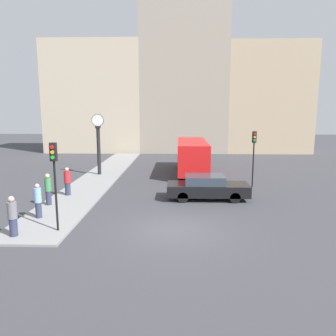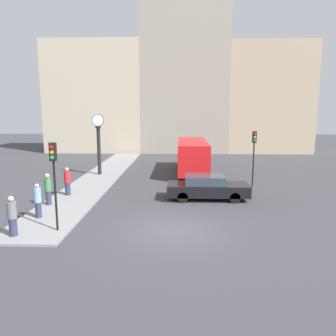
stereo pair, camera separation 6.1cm
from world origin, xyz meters
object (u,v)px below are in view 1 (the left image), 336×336
(traffic_light_near, at_px, (54,168))
(traffic_light_far, at_px, (254,147))
(pedestrian_green_hoodie, at_px, (48,189))
(pedestrian_blue_stripe, at_px, (38,201))
(sedan_car, at_px, (207,187))
(pedestrian_red_top, at_px, (67,181))
(pedestrian_grey_jacket, at_px, (13,216))
(street_clock, at_px, (99,144))
(bus_distant, at_px, (192,155))

(traffic_light_near, height_order, traffic_light_far, traffic_light_near)
(pedestrian_green_hoodie, bearing_deg, pedestrian_blue_stripe, -80.14)
(sedan_car, xyz_separation_m, pedestrian_green_hoodie, (-8.66, -1.80, 0.26))
(traffic_light_near, relative_size, traffic_light_far, 0.99)
(traffic_light_far, height_order, pedestrian_red_top, traffic_light_far)
(traffic_light_far, distance_m, pedestrian_blue_stripe, 13.82)
(pedestrian_grey_jacket, bearing_deg, street_clock, 88.54)
(pedestrian_grey_jacket, bearing_deg, traffic_light_near, 23.73)
(bus_distant, height_order, pedestrian_red_top, bus_distant)
(pedestrian_grey_jacket, bearing_deg, pedestrian_red_top, 90.03)
(bus_distant, distance_m, street_clock, 7.61)
(sedan_car, bearing_deg, pedestrian_blue_stripe, -154.42)
(traffic_light_near, distance_m, street_clock, 12.56)
(traffic_light_near, distance_m, pedestrian_red_top, 6.38)
(pedestrian_grey_jacket, distance_m, pedestrian_green_hoodie, 4.49)
(sedan_car, xyz_separation_m, pedestrian_blue_stripe, (-8.28, -3.96, 0.22))
(sedan_car, distance_m, traffic_light_far, 5.09)
(sedan_car, relative_size, pedestrian_blue_stripe, 2.86)
(pedestrian_red_top, height_order, pedestrian_blue_stripe, pedestrian_red_top)
(bus_distant, bearing_deg, sedan_car, -86.08)
(traffic_light_far, xyz_separation_m, pedestrian_red_top, (-11.69, -2.95, -1.77))
(pedestrian_grey_jacket, bearing_deg, sedan_car, 37.02)
(street_clock, height_order, pedestrian_grey_jacket, street_clock)
(bus_distant, relative_size, pedestrian_grey_jacket, 4.96)
(bus_distant, relative_size, pedestrian_green_hoodie, 4.82)
(traffic_light_near, relative_size, pedestrian_blue_stripe, 2.26)
(sedan_car, xyz_separation_m, pedestrian_grey_jacket, (-8.33, -6.28, 0.22))
(traffic_light_near, bearing_deg, street_clock, 95.54)
(traffic_light_far, bearing_deg, pedestrian_red_top, -165.82)
(traffic_light_near, distance_m, pedestrian_green_hoodie, 4.61)
(bus_distant, relative_size, pedestrian_red_top, 4.91)
(pedestrian_red_top, distance_m, pedestrian_blue_stripe, 4.27)
(sedan_car, relative_size, pedestrian_green_hoodie, 2.76)
(sedan_car, xyz_separation_m, traffic_light_far, (3.36, 3.26, 1.99))
(pedestrian_red_top, relative_size, pedestrian_grey_jacket, 1.01)
(street_clock, distance_m, pedestrian_grey_jacket, 13.28)
(pedestrian_red_top, bearing_deg, street_clock, 87.05)
(sedan_car, bearing_deg, bus_distant, 93.92)
(traffic_light_far, bearing_deg, pedestrian_blue_stripe, -148.18)
(bus_distant, xyz_separation_m, pedestrian_grey_jacket, (-7.76, -14.50, -0.60))
(traffic_light_far, bearing_deg, sedan_car, -135.87)
(traffic_light_far, bearing_deg, pedestrian_green_hoodie, -157.16)
(pedestrian_red_top, xyz_separation_m, pedestrian_green_hoodie, (-0.33, -2.11, 0.03))
(traffic_light_near, relative_size, pedestrian_red_top, 2.22)
(bus_distant, xyz_separation_m, pedestrian_green_hoodie, (-8.10, -10.02, -0.57))
(street_clock, bearing_deg, pedestrian_red_top, -92.95)
(pedestrian_grey_jacket, bearing_deg, bus_distant, 61.84)
(pedestrian_red_top, height_order, pedestrian_grey_jacket, pedestrian_red_top)
(pedestrian_green_hoodie, bearing_deg, pedestrian_grey_jacket, -85.75)
(bus_distant, relative_size, traffic_light_far, 2.18)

